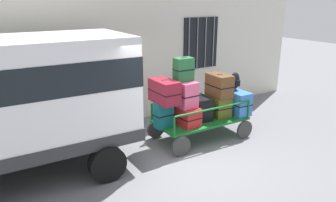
% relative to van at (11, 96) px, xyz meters
% --- Properties ---
extents(ground_plane, '(40.00, 40.00, 0.00)m').
position_rel_van_xyz_m(ground_plane, '(2.98, -0.83, -1.62)').
color(ground_plane, slate).
extents(building_wall, '(12.00, 0.38, 5.00)m').
position_rel_van_xyz_m(building_wall, '(2.99, 1.89, 0.87)').
color(building_wall, silver).
rests_on(building_wall, ground).
extents(van, '(4.31, 2.01, 2.63)m').
position_rel_van_xyz_m(van, '(0.00, 0.00, 0.00)').
color(van, white).
rests_on(van, ground).
extents(luggage_cart, '(2.29, 1.20, 0.50)m').
position_rel_van_xyz_m(luggage_cart, '(4.00, -0.24, -1.22)').
color(luggage_cart, '#146023').
rests_on(luggage_cart, ground).
extents(cart_railing, '(2.16, 1.06, 0.43)m').
position_rel_van_xyz_m(cart_railing, '(4.00, -0.24, -0.77)').
color(cart_railing, '#146023').
rests_on(cart_railing, luggage_cart).
extents(suitcase_left_bottom, '(0.44, 0.29, 0.59)m').
position_rel_van_xyz_m(suitcase_left_bottom, '(2.98, -0.22, -0.83)').
color(suitcase_left_bottom, '#0F5960').
rests_on(suitcase_left_bottom, luggage_cart).
extents(suitcase_left_middle, '(0.43, 0.78, 0.51)m').
position_rel_van_xyz_m(suitcase_left_middle, '(2.98, -0.26, -0.28)').
color(suitcase_left_middle, maroon).
rests_on(suitcase_left_middle, suitcase_left_bottom).
extents(suitcase_midleft_bottom, '(0.51, 0.99, 0.43)m').
position_rel_van_xyz_m(suitcase_midleft_bottom, '(3.49, -0.20, -0.92)').
color(suitcase_midleft_bottom, '#B21E1E').
rests_on(suitcase_midleft_bottom, luggage_cart).
extents(suitcase_midleft_middle, '(0.45, 0.62, 0.59)m').
position_rel_van_xyz_m(suitcase_midleft_middle, '(3.49, -0.28, -0.41)').
color(suitcase_midleft_middle, '#CC4C72').
rests_on(suitcase_midleft_middle, suitcase_midleft_bottom).
extents(suitcase_midleft_top, '(0.43, 0.30, 0.52)m').
position_rel_van_xyz_m(suitcase_midleft_top, '(3.49, -0.24, 0.15)').
color(suitcase_midleft_top, '#194C28').
rests_on(suitcase_midleft_top, suitcase_midleft_middle).
extents(suitcase_center_bottom, '(0.44, 0.64, 0.55)m').
position_rel_van_xyz_m(suitcase_center_bottom, '(4.00, -0.21, -0.85)').
color(suitcase_center_bottom, black).
rests_on(suitcase_center_bottom, luggage_cart).
extents(suitcase_midright_bottom, '(0.46, 0.65, 0.51)m').
position_rel_van_xyz_m(suitcase_midright_bottom, '(4.51, -0.26, -0.87)').
color(suitcase_midright_bottom, '#4C5119').
rests_on(suitcase_midright_bottom, luggage_cart).
extents(suitcase_midright_middle, '(0.44, 0.68, 0.53)m').
position_rel_van_xyz_m(suitcase_midright_middle, '(4.51, -0.27, -0.35)').
color(suitcase_midright_middle, brown).
rests_on(suitcase_midright_middle, suitcase_midright_bottom).
extents(suitcase_right_bottom, '(0.44, 0.93, 0.58)m').
position_rel_van_xyz_m(suitcase_right_bottom, '(5.02, -0.27, -0.84)').
color(suitcase_right_bottom, '#3372C6').
rests_on(suitcase_right_bottom, luggage_cart).
extents(backpack, '(0.27, 0.22, 0.44)m').
position_rel_van_xyz_m(backpack, '(5.06, -0.22, -0.33)').
color(backpack, black).
rests_on(backpack, suitcase_right_bottom).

